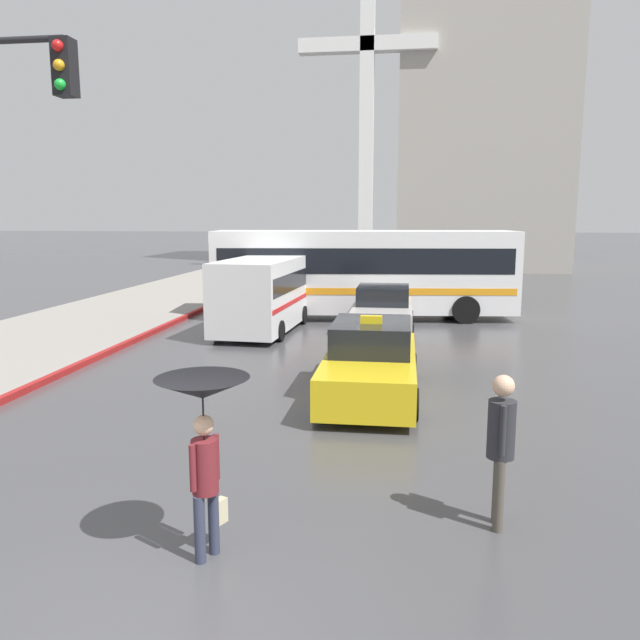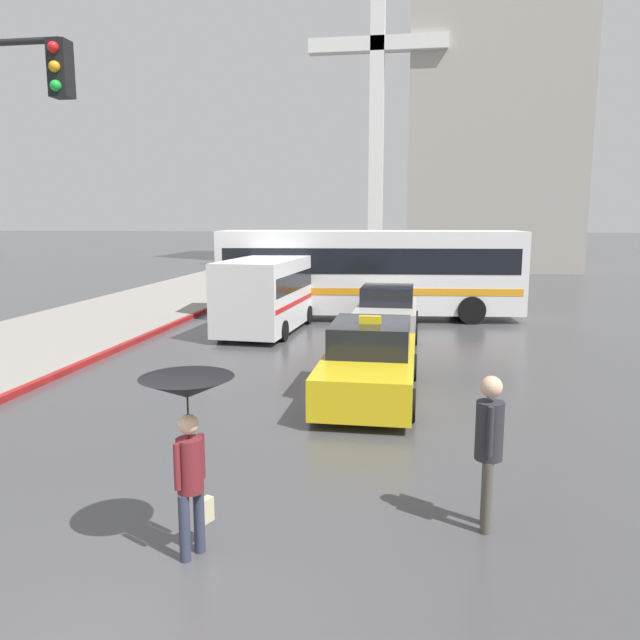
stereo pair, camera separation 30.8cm
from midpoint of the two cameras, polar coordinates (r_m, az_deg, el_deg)
name	(u,v)px [view 2 (the right image)]	position (r m, az deg, el deg)	size (l,w,h in m)	color
ground_plane	(115,623)	(6.54, -16.83, -24.99)	(300.00, 300.00, 0.00)	#424244
taxi	(370,363)	(12.89, 5.25, -3.93)	(1.91, 4.70, 1.68)	gold
sedan_red	(387,313)	(19.55, 6.59, 0.64)	(1.91, 4.25, 1.52)	#B7B2AD
ambulance_van	(268,291)	(20.12, -4.38, 2.67)	(2.32, 5.31, 2.35)	silver
city_bus	(369,270)	(22.78, 4.91, 4.60)	(10.99, 3.60, 3.16)	silver
pedestrian_with_umbrella	(188,414)	(6.73, -10.66, -8.44)	(0.99, 0.99, 2.01)	#2D3347
pedestrian_man	(489,438)	(7.64, 16.34, -10.32)	(0.34, 0.48, 1.86)	#4C473D
building_tower_near	(496,4)	(49.70, 16.01, 26.01)	(11.38, 10.49, 36.27)	#A39E93
monument_cross	(377,95)	(42.90, 5.45, 19.81)	(8.87, 0.90, 20.15)	white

